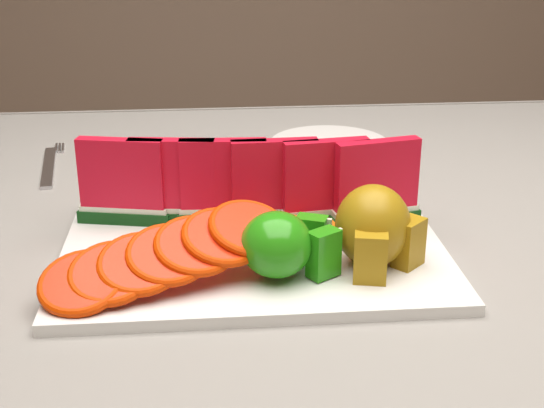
% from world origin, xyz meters
% --- Properties ---
extents(table, '(1.40, 0.90, 0.75)m').
position_xyz_m(table, '(0.00, 0.00, 0.65)').
color(table, '#48331A').
rests_on(table, ground).
extents(tablecloth, '(1.53, 1.03, 0.20)m').
position_xyz_m(tablecloth, '(0.00, 0.00, 0.72)').
color(tablecloth, slate).
rests_on(tablecloth, table).
extents(platter, '(0.40, 0.30, 0.01)m').
position_xyz_m(platter, '(-0.04, -0.09, 0.76)').
color(platter, silver).
rests_on(platter, tablecloth).
extents(apple_cluster, '(0.10, 0.08, 0.06)m').
position_xyz_m(apple_cluster, '(-0.01, -0.17, 0.80)').
color(apple_cluster, '#2E7F0B').
rests_on(apple_cluster, platter).
extents(pear_cluster, '(0.10, 0.10, 0.08)m').
position_xyz_m(pear_cluster, '(0.08, -0.15, 0.81)').
color(pear_cluster, '#B17E08').
rests_on(pear_cluster, platter).
extents(side_plate, '(0.23, 0.23, 0.01)m').
position_xyz_m(side_plate, '(0.10, 0.27, 0.76)').
color(side_plate, silver).
rests_on(side_plate, tablecloth).
extents(fork, '(0.04, 0.20, 0.00)m').
position_xyz_m(fork, '(-0.30, 0.22, 0.76)').
color(fork, silver).
rests_on(fork, tablecloth).
extents(watermelon_row, '(0.39, 0.07, 0.10)m').
position_xyz_m(watermelon_row, '(-0.04, -0.04, 0.82)').
color(watermelon_row, '#10390F').
rests_on(watermelon_row, platter).
extents(orange_fan_front, '(0.26, 0.15, 0.06)m').
position_xyz_m(orange_fan_front, '(-0.12, -0.17, 0.80)').
color(orange_fan_front, '#EA5112').
rests_on(orange_fan_front, platter).
extents(orange_fan_back, '(0.27, 0.09, 0.04)m').
position_xyz_m(orange_fan_back, '(-0.06, 0.03, 0.79)').
color(orange_fan_back, '#EA5112').
rests_on(orange_fan_back, platter).
extents(tangerine_segments, '(0.24, 0.07, 0.02)m').
position_xyz_m(tangerine_segments, '(-0.01, -0.09, 0.78)').
color(tangerine_segments, '#E23C0B').
rests_on(tangerine_segments, platter).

